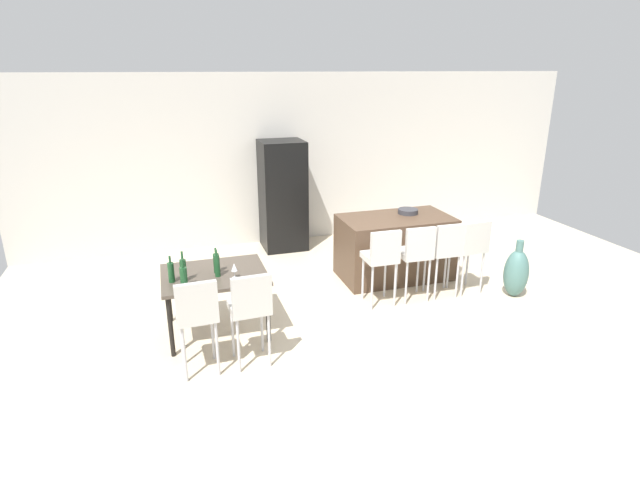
% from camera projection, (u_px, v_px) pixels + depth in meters
% --- Properties ---
extents(ground_plane, '(10.00, 10.00, 0.00)m').
position_uv_depth(ground_plane, '(379.00, 308.00, 6.53)').
color(ground_plane, beige).
extents(back_wall, '(10.00, 0.12, 2.90)m').
position_uv_depth(back_wall, '(311.00, 158.00, 8.86)').
color(back_wall, beige).
rests_on(back_wall, ground_plane).
extents(kitchen_island, '(1.61, 0.89, 0.92)m').
position_uv_depth(kitchen_island, '(395.00, 247.00, 7.38)').
color(kitchen_island, '#4C3828').
rests_on(kitchen_island, ground_plane).
extents(bar_chair_left, '(0.40, 0.40, 1.05)m').
position_uv_depth(bar_chair_left, '(382.00, 255.00, 6.39)').
color(bar_chair_left, beige).
rests_on(bar_chair_left, ground_plane).
extents(bar_chair_middle, '(0.41, 0.41, 1.05)m').
position_uv_depth(bar_chair_middle, '(416.00, 251.00, 6.53)').
color(bar_chair_middle, beige).
rests_on(bar_chair_middle, ground_plane).
extents(bar_chair_right, '(0.41, 0.41, 1.05)m').
position_uv_depth(bar_chair_right, '(445.00, 248.00, 6.65)').
color(bar_chair_right, beige).
rests_on(bar_chair_right, ground_plane).
extents(bar_chair_far, '(0.43, 0.43, 1.05)m').
position_uv_depth(bar_chair_far, '(471.00, 245.00, 6.76)').
color(bar_chair_far, beige).
rests_on(bar_chair_far, ground_plane).
extents(dining_table, '(1.18, 0.95, 0.74)m').
position_uv_depth(dining_table, '(215.00, 279.00, 5.75)').
color(dining_table, '#4C4238').
rests_on(dining_table, ground_plane).
extents(dining_chair_near, '(0.42, 0.42, 1.05)m').
position_uv_depth(dining_chair_near, '(197.00, 312.00, 4.92)').
color(dining_chair_near, beige).
rests_on(dining_chair_near, ground_plane).
extents(dining_chair_far, '(0.42, 0.42, 1.05)m').
position_uv_depth(dining_chair_far, '(250.00, 304.00, 5.07)').
color(dining_chair_far, beige).
rests_on(dining_chair_far, ground_plane).
extents(wine_bottle_far, '(0.07, 0.07, 0.30)m').
position_uv_depth(wine_bottle_far, '(171.00, 272.00, 5.46)').
color(wine_bottle_far, '#194723').
rests_on(wine_bottle_far, dining_table).
extents(wine_bottle_left, '(0.06, 0.06, 0.32)m').
position_uv_depth(wine_bottle_left, '(217.00, 265.00, 5.60)').
color(wine_bottle_left, '#194723').
rests_on(wine_bottle_left, dining_table).
extents(wine_bottle_corner, '(0.08, 0.08, 0.32)m').
position_uv_depth(wine_bottle_corner, '(184.00, 277.00, 5.32)').
color(wine_bottle_corner, '#194723').
rests_on(wine_bottle_corner, dining_table).
extents(wine_bottle_end, '(0.07, 0.07, 0.35)m').
position_uv_depth(wine_bottle_end, '(183.00, 270.00, 5.47)').
color(wine_bottle_end, '#194723').
rests_on(wine_bottle_end, dining_table).
extents(wine_bottle_right, '(0.07, 0.07, 0.30)m').
position_uv_depth(wine_bottle_right, '(216.00, 263.00, 5.71)').
color(wine_bottle_right, '#194723').
rests_on(wine_bottle_right, dining_table).
extents(wine_glass_middle, '(0.07, 0.07, 0.17)m').
position_uv_depth(wine_glass_middle, '(234.00, 268.00, 5.56)').
color(wine_glass_middle, silver).
rests_on(wine_glass_middle, dining_table).
extents(refrigerator, '(0.72, 0.68, 1.84)m').
position_uv_depth(refrigerator, '(283.00, 196.00, 8.45)').
color(refrigerator, black).
rests_on(refrigerator, ground_plane).
extents(fruit_bowl, '(0.30, 0.30, 0.07)m').
position_uv_depth(fruit_bowl, '(408.00, 211.00, 7.40)').
color(fruit_bowl, '#333338').
rests_on(fruit_bowl, kitchen_island).
extents(floor_vase, '(0.33, 0.33, 0.80)m').
position_uv_depth(floor_vase, '(516.00, 273.00, 6.78)').
color(floor_vase, '#47706B').
rests_on(floor_vase, ground_plane).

